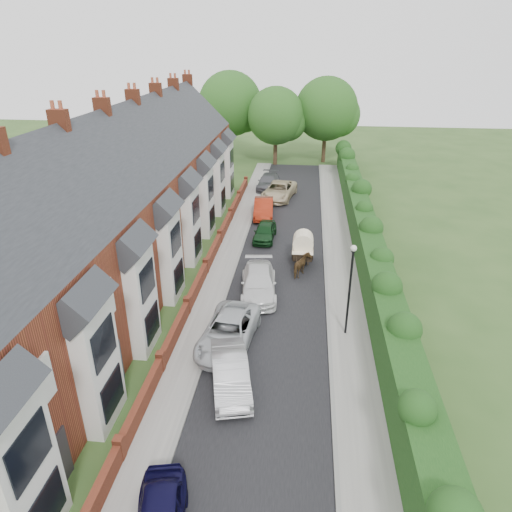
{
  "coord_description": "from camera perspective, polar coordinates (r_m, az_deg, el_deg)",
  "views": [
    {
      "loc": [
        0.96,
        -16.39,
        14.07
      ],
      "look_at": [
        -1.85,
        8.48,
        2.2
      ],
      "focal_mm": 32.0,
      "sensor_mm": 36.0,
      "label": 1
    }
  ],
  "objects": [
    {
      "name": "kerb_hedge_side",
      "position": [
        30.8,
        8.69,
        -1.99
      ],
      "size": [
        0.18,
        58.0,
        0.13
      ],
      "primitive_type": "cube",
      "color": "gray",
      "rests_on": "ground"
    },
    {
      "name": "car_silver_b",
      "position": [
        23.38,
        -3.45,
        -9.43
      ],
      "size": [
        2.99,
        5.55,
        1.48
      ],
      "primitive_type": "imported",
      "rotation": [
        0.0,
        0.0,
        -0.1
      ],
      "color": "silver",
      "rests_on": "ground"
    },
    {
      "name": "car_green",
      "position": [
        35.37,
        1.12,
        3.08
      ],
      "size": [
        1.73,
        3.93,
        1.32
      ],
      "primitive_type": "imported",
      "rotation": [
        0.0,
        0.0,
        -0.05
      ],
      "color": "black",
      "rests_on": "ground"
    },
    {
      "name": "tree_far_right",
      "position": [
        59.03,
        9.16,
        17.51
      ],
      "size": [
        7.98,
        7.6,
        10.31
      ],
      "color": "#332316",
      "rests_on": "ground"
    },
    {
      "name": "car_silver_a",
      "position": [
        20.87,
        -3.22,
        -14.37
      ],
      "size": [
        2.6,
        4.75,
        1.48
      ],
      "primitive_type": "imported",
      "rotation": [
        0.0,
        0.0,
        0.24
      ],
      "color": "#A3A2A7",
      "rests_on": "ground"
    },
    {
      "name": "pavement_house_side",
      "position": [
        31.22,
        -4.05,
        -1.36
      ],
      "size": [
        1.7,
        58.0,
        0.12
      ],
      "primitive_type": "cube",
      "color": "gray",
      "rests_on": "ground"
    },
    {
      "name": "hedge",
      "position": [
        30.42,
        14.24,
        0.34
      ],
      "size": [
        2.1,
        58.0,
        2.85
      ],
      "color": "#103411",
      "rests_on": "ground"
    },
    {
      "name": "car_grey",
      "position": [
        48.09,
        1.55,
        9.25
      ],
      "size": [
        2.29,
        5.1,
        1.45
      ],
      "primitive_type": "imported",
      "rotation": [
        0.0,
        0.0,
        -0.05
      ],
      "color": "#505257",
      "rests_on": "ground"
    },
    {
      "name": "car_white",
      "position": [
        27.7,
        0.34,
        -3.38
      ],
      "size": [
        2.62,
        5.33,
        1.49
      ],
      "primitive_type": "imported",
      "rotation": [
        0.0,
        0.0,
        0.11
      ],
      "color": "silver",
      "rests_on": "ground"
    },
    {
      "name": "car_red",
      "position": [
        40.16,
        0.96,
        6.02
      ],
      "size": [
        1.95,
        4.77,
        1.54
      ],
      "primitive_type": "imported",
      "rotation": [
        0.0,
        0.0,
        0.07
      ],
      "color": "maroon",
      "rests_on": "ground"
    },
    {
      "name": "lamppost",
      "position": [
        23.19,
        11.74,
        -2.89
      ],
      "size": [
        0.32,
        0.32,
        5.16
      ],
      "color": "black",
      "rests_on": "ground"
    },
    {
      "name": "tree_far_back",
      "position": [
        60.69,
        -2.81,
        18.28
      ],
      "size": [
        8.4,
        8.0,
        10.82
      ],
      "color": "#332316",
      "rests_on": "ground"
    },
    {
      "name": "kerb_house_side",
      "position": [
        31.09,
        -2.6,
        -1.43
      ],
      "size": [
        0.18,
        58.0,
        0.13
      ],
      "primitive_type": "cube",
      "color": "gray",
      "rests_on": "ground"
    },
    {
      "name": "road",
      "position": [
        30.82,
        3.01,
        -1.81
      ],
      "size": [
        6.0,
        58.0,
        0.02
      ],
      "primitive_type": "cube",
      "color": "black",
      "rests_on": "ground"
    },
    {
      "name": "tree_far_left",
      "position": [
        57.2,
        2.87,
        16.93
      ],
      "size": [
        7.14,
        6.8,
        9.29
      ],
      "color": "#332316",
      "rests_on": "ground"
    },
    {
      "name": "horse_cart",
      "position": [
        31.36,
        5.89,
        1.3
      ],
      "size": [
        1.48,
        3.27,
        2.36
      ],
      "color": "black",
      "rests_on": "ground"
    },
    {
      "name": "pavement_hedge_side",
      "position": [
        30.88,
        10.63,
        -2.09
      ],
      "size": [
        2.2,
        58.0,
        0.12
      ],
      "primitive_type": "cube",
      "color": "gray",
      "rests_on": "ground"
    },
    {
      "name": "ground",
      "position": [
        21.62,
        2.43,
        -15.25
      ],
      "size": [
        140.0,
        140.0,
        0.0
      ],
      "primitive_type": "plane",
      "color": "#2D4C1E",
      "rests_on": "ground"
    },
    {
      "name": "car_beige",
      "position": [
        44.96,
        2.91,
        8.16
      ],
      "size": [
        3.59,
        6.07,
        1.58
      ],
      "primitive_type": "imported",
      "rotation": [
        0.0,
        0.0,
        -0.18
      ],
      "color": "#C7B48F",
      "rests_on": "ground"
    },
    {
      "name": "terrace_row",
      "position": [
        30.46,
        -16.88,
        5.89
      ],
      "size": [
        9.05,
        40.5,
        11.5
      ],
      "color": "brown",
      "rests_on": "ground"
    },
    {
      "name": "horse",
      "position": [
        29.94,
        5.77,
        -1.23
      ],
      "size": [
        1.32,
        1.89,
        1.46
      ],
      "primitive_type": "imported",
      "rotation": [
        0.0,
        0.0,
        2.8
      ],
      "color": "#4B341B",
      "rests_on": "ground"
    },
    {
      "name": "garden_wall_row",
      "position": [
        30.36,
        -6.27,
        -1.43
      ],
      "size": [
        0.35,
        40.35,
        1.1
      ],
      "color": "brown",
      "rests_on": "ground"
    }
  ]
}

